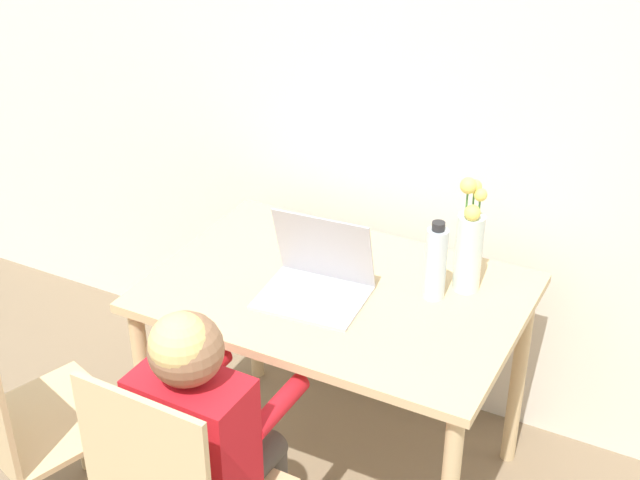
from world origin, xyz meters
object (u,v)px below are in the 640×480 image
(chair_spare, at_px, (25,420))
(person_seated, at_px, (205,426))
(water_bottle, at_px, (436,263))
(flower_vase, at_px, (469,243))
(laptop, at_px, (317,277))

(chair_spare, relative_size, person_seated, 0.89)
(water_bottle, bearing_deg, person_seated, -116.22)
(chair_spare, distance_m, person_seated, 0.65)
(chair_spare, distance_m, flower_vase, 1.42)
(flower_vase, distance_m, water_bottle, 0.12)
(laptop, height_order, water_bottle, water_bottle)
(person_seated, distance_m, laptop, 0.60)
(laptop, xyz_separation_m, water_bottle, (0.32, 0.15, 0.06))
(flower_vase, bearing_deg, chair_spare, -140.47)
(person_seated, bearing_deg, flower_vase, -116.16)
(laptop, bearing_deg, water_bottle, 19.73)
(person_seated, relative_size, laptop, 3.13)
(person_seated, bearing_deg, water_bottle, -114.72)
(person_seated, xyz_separation_m, water_bottle, (0.35, 0.72, 0.22))
(person_seated, height_order, flower_vase, flower_vase)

